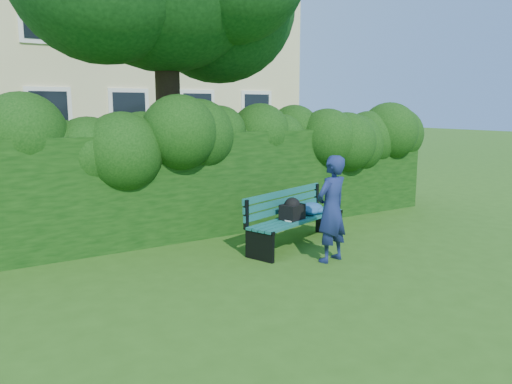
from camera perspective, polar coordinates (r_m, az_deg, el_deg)
ground at (r=7.35m, az=2.54°, el=-8.00°), size 80.00×80.00×0.00m
apartment_building at (r=20.46m, az=-21.97°, el=19.68°), size 16.00×8.08×12.00m
hedge at (r=8.99m, az=-5.50°, el=1.14°), size 10.00×1.00×1.80m
park_bench at (r=8.15m, az=4.80°, el=-2.59°), size 2.13×1.18×0.89m
man_reading at (r=7.28m, az=8.62°, el=-1.92°), size 0.63×0.48×1.56m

